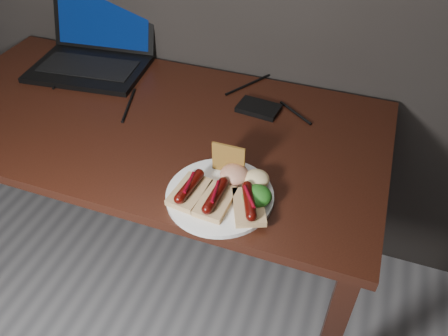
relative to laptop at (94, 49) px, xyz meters
name	(u,v)px	position (x,y,z in m)	size (l,w,h in m)	color
desk	(151,143)	(0.33, -0.25, -0.14)	(1.40, 0.70, 0.75)	black
laptop	(94,49)	(0.00, 0.00, 0.00)	(0.42, 0.38, 0.25)	black
hard_drive	(259,108)	(0.63, -0.09, -0.05)	(0.13, 0.08, 0.02)	black
desk_cables	(178,91)	(0.35, -0.08, -0.05)	(0.87, 0.44, 0.01)	black
plate	(220,195)	(0.65, -0.48, -0.05)	(0.26, 0.26, 0.01)	silver
bread_sausage_left	(190,190)	(0.58, -0.51, -0.02)	(0.08, 0.12, 0.04)	tan
bread_sausage_center	(215,199)	(0.65, -0.51, -0.02)	(0.08, 0.12, 0.04)	tan
bread_sausage_right	(249,204)	(0.73, -0.50, -0.02)	(0.11, 0.13, 0.04)	tan
crispbread	(228,159)	(0.64, -0.40, 0.00)	(0.09, 0.01, 0.09)	olive
salad_greens	(257,196)	(0.74, -0.48, -0.02)	(0.07, 0.07, 0.04)	#115515
salsa_mound	(234,174)	(0.66, -0.42, -0.02)	(0.07, 0.07, 0.04)	maroon
coleslaw_mound	(256,179)	(0.72, -0.42, -0.02)	(0.06, 0.06, 0.04)	beige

